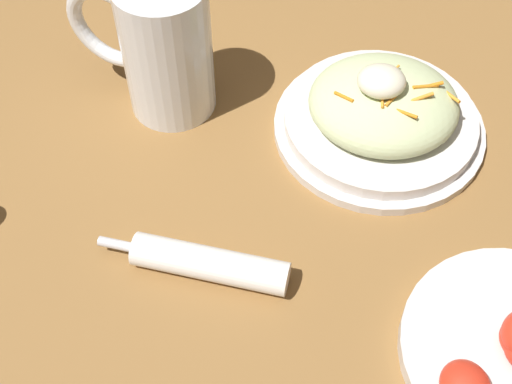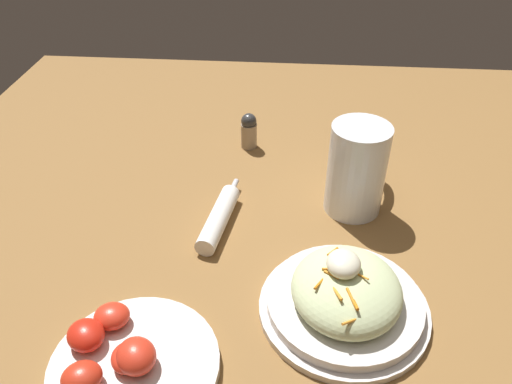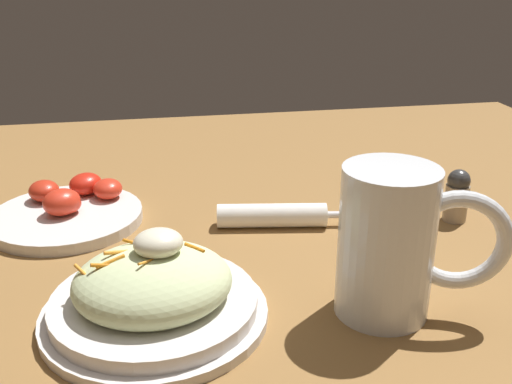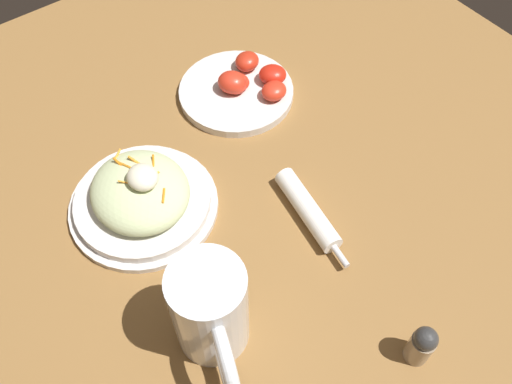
{
  "view_description": "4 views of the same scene",
  "coord_description": "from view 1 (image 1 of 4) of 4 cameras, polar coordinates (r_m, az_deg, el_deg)",
  "views": [
    {
      "loc": [
        0.06,
        -0.44,
        0.56
      ],
      "look_at": [
        0.02,
        -0.06,
        0.06
      ],
      "focal_mm": 47.89,
      "sensor_mm": 36.0,
      "label": 1
    },
    {
      "loc": [
        0.61,
        -0.0,
        0.54
      ],
      "look_at": [
        -0.02,
        -0.05,
        0.07
      ],
      "focal_mm": 35.09,
      "sensor_mm": 36.0,
      "label": 2
    },
    {
      "loc": [
        0.14,
        0.62,
        0.35
      ],
      "look_at": [
        0.02,
        -0.03,
        0.09
      ],
      "focal_mm": 42.2,
      "sensor_mm": 36.0,
      "label": 3
    },
    {
      "loc": [
        -0.34,
        0.23,
        0.72
      ],
      "look_at": [
        0.03,
        -0.05,
        0.07
      ],
      "focal_mm": 38.7,
      "sensor_mm": 36.0,
      "label": 4
    }
  ],
  "objects": [
    {
      "name": "ground_plane",
      "position": [
        0.72,
        -1.61,
        0.92
      ],
      "size": [
        1.43,
        1.43,
        0.0
      ],
      "primitive_type": "plane",
      "color": "olive"
    },
    {
      "name": "salad_plate",
      "position": [
        0.75,
        10.44,
        6.54
      ],
      "size": [
        0.23,
        0.23,
        0.1
      ],
      "color": "silver",
      "rests_on": "ground_plane"
    },
    {
      "name": "beer_mug",
      "position": [
        0.75,
        -7.74,
        11.34
      ],
      "size": [
        0.17,
        0.1,
        0.16
      ],
      "color": "white",
      "rests_on": "ground_plane"
    },
    {
      "name": "napkin_roll",
      "position": [
        0.64,
        -4.03,
        -5.97
      ],
      "size": [
        0.19,
        0.06,
        0.03
      ],
      "color": "white",
      "rests_on": "ground_plane"
    }
  ]
}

